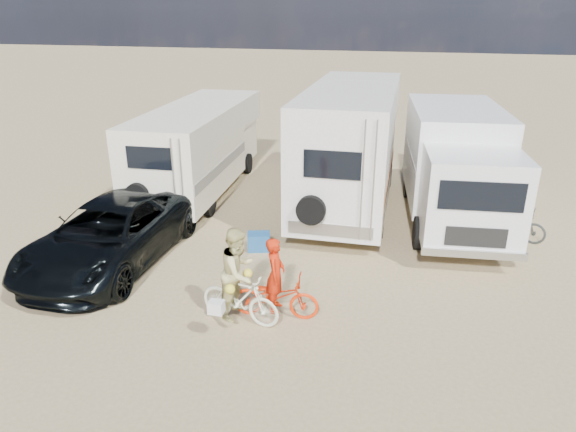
% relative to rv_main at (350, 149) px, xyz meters
% --- Properties ---
extents(ground, '(140.00, 140.00, 0.00)m').
position_rel_rv_main_xyz_m(ground, '(-0.46, -7.17, -1.87)').
color(ground, tan).
rests_on(ground, ground).
extents(rv_main, '(2.68, 7.64, 3.75)m').
position_rel_rv_main_xyz_m(rv_main, '(0.00, 0.00, 0.00)').
color(rv_main, white).
rests_on(rv_main, ground).
extents(rv_left, '(2.79, 7.64, 2.88)m').
position_rel_rv_main_xyz_m(rv_left, '(-5.18, 0.30, -0.43)').
color(rv_left, silver).
rests_on(rv_left, ground).
extents(box_truck, '(3.19, 7.01, 3.23)m').
position_rel_rv_main_xyz_m(box_truck, '(3.17, -0.60, -0.26)').
color(box_truck, white).
rests_on(box_truck, ground).
extents(dark_suv, '(2.59, 5.57, 1.54)m').
position_rel_rv_main_xyz_m(dark_suv, '(-5.12, -5.44, -1.10)').
color(dark_suv, black).
rests_on(dark_suv, ground).
extents(bike_man, '(1.82, 0.78, 0.93)m').
position_rel_rv_main_xyz_m(bike_man, '(-0.52, -6.82, -1.41)').
color(bike_man, red).
rests_on(bike_man, ground).
extents(bike_woman, '(1.80, 0.81, 1.05)m').
position_rel_rv_main_xyz_m(bike_woman, '(-1.18, -7.16, -1.35)').
color(bike_woman, '#E5E8C3').
rests_on(bike_woman, ground).
extents(rider_man, '(0.43, 0.61, 1.58)m').
position_rel_rv_main_xyz_m(rider_man, '(-0.52, -6.82, -1.08)').
color(rider_man, red).
rests_on(rider_man, ground).
extents(rider_woman, '(0.87, 1.03, 1.87)m').
position_rel_rv_main_xyz_m(rider_woman, '(-1.18, -7.16, -0.94)').
color(rider_woman, '#CBC37B').
rests_on(rider_woman, ground).
extents(bike_parked, '(1.86, 1.15, 0.92)m').
position_rel_rv_main_xyz_m(bike_parked, '(4.72, -1.49, -1.41)').
color(bike_parked, '#282B28').
rests_on(bike_parked, ground).
extents(cooler, '(0.68, 0.57, 0.47)m').
position_rel_rv_main_xyz_m(cooler, '(-1.80, -3.85, -1.64)').
color(cooler, '#1C4D86').
rests_on(cooler, ground).
extents(crate, '(0.47, 0.47, 0.37)m').
position_rel_rv_main_xyz_m(crate, '(0.09, -2.54, -1.69)').
color(crate, olive).
rests_on(crate, ground).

